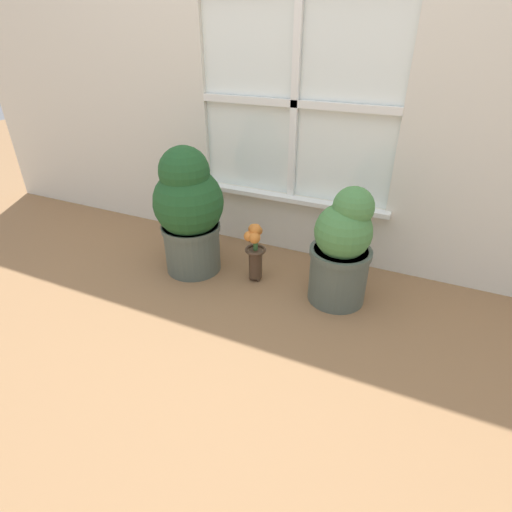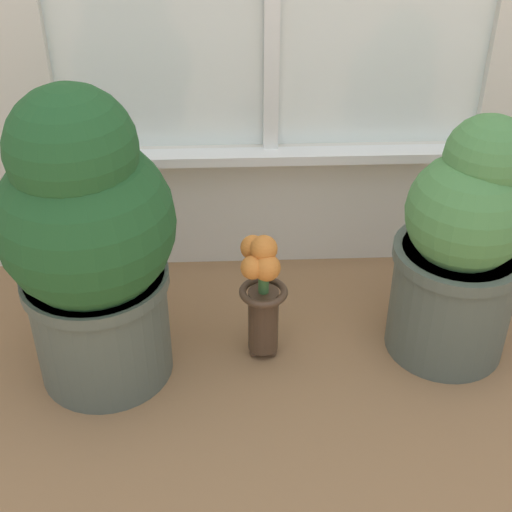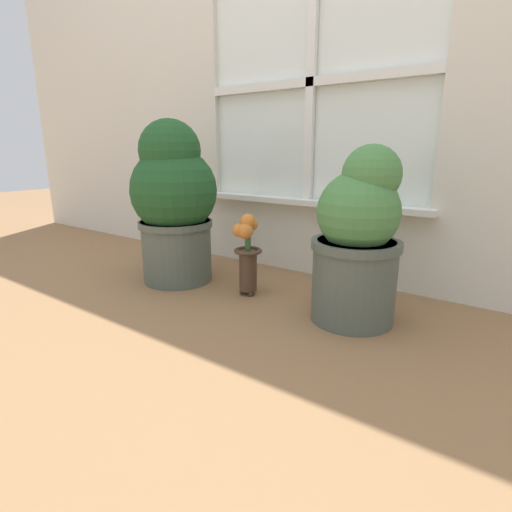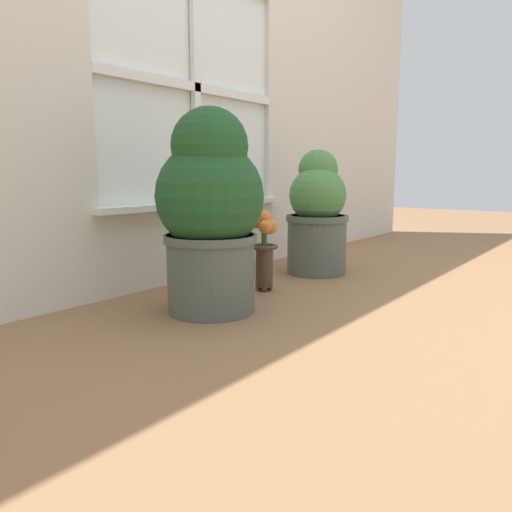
# 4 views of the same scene
# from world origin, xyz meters

# --- Properties ---
(ground_plane) EXTENTS (10.00, 10.00, 0.00)m
(ground_plane) POSITION_xyz_m (0.00, 0.00, 0.00)
(ground_plane) COLOR olive
(potted_plant_left) EXTENTS (0.35, 0.35, 0.67)m
(potted_plant_left) POSITION_xyz_m (-0.39, 0.22, 0.34)
(potted_plant_left) COLOR #4C564C
(potted_plant_left) RESTS_ON ground_plane
(potted_plant_right) EXTENTS (0.28, 0.28, 0.56)m
(potted_plant_right) POSITION_xyz_m (0.39, 0.28, 0.27)
(potted_plant_right) COLOR #4C564C
(potted_plant_right) RESTS_ON ground_plane
(flower_vase) EXTENTS (0.11, 0.11, 0.32)m
(flower_vase) POSITION_xyz_m (-0.04, 0.26, 0.18)
(flower_vase) COLOR #473323
(flower_vase) RESTS_ON ground_plane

